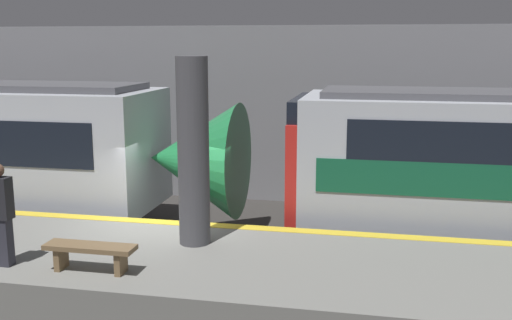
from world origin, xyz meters
name	(u,v)px	position (x,y,z in m)	size (l,w,h in m)	color
ground_plane	(166,269)	(0.00, 0.00, 0.00)	(120.00, 120.00, 0.00)	#33302D
platform	(130,278)	(0.00, -1.83, 0.54)	(40.00, 3.66, 1.10)	slate
station_rear_barrier	(233,114)	(0.00, 6.09, 2.62)	(50.00, 0.15, 5.24)	gray
support_pillar_near	(193,152)	(1.07, -1.24, 2.80)	(0.57, 0.57, 3.43)	#47474C
person_walking	(1,212)	(-1.71, -2.98, 2.01)	(0.38, 0.24, 1.73)	#2D2D38
platform_bench	(90,251)	(-0.17, -2.94, 1.43)	(1.50, 0.40, 0.45)	brown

